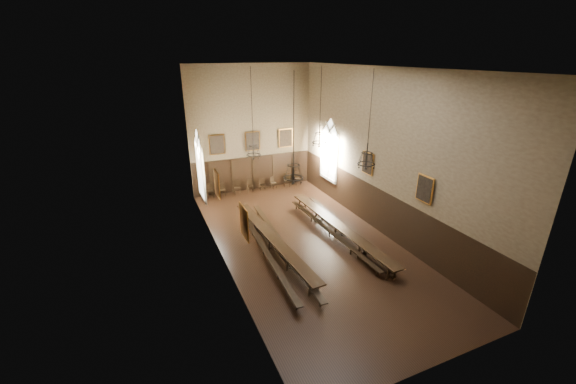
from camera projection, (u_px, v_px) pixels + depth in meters
floor at (306, 243)px, 19.18m from camera, size 9.00×18.00×0.02m
ceiling at (310, 67)px, 15.87m from camera, size 9.00×18.00×0.02m
wall_back at (252, 130)px, 25.22m from camera, size 9.00×0.02×9.00m
wall_front at (451, 249)px, 9.83m from camera, size 9.00×0.02×9.00m
wall_left at (218, 175)px, 15.86m from camera, size 0.02×18.00×9.00m
wall_right at (382, 154)px, 19.19m from camera, size 0.02×18.00×9.00m
wainscot_panelling at (306, 222)px, 18.72m from camera, size 9.00×18.00×2.50m
table_left at (273, 243)px, 18.40m from camera, size 1.18×9.32×0.72m
table_right at (339, 231)px, 19.63m from camera, size 1.02×9.70×0.76m
bench_left_outer at (264, 250)px, 17.96m from camera, size 0.78×9.77×0.44m
bench_left_inner at (282, 246)px, 18.31m from camera, size 0.89×10.20×0.46m
bench_right_inner at (329, 232)px, 19.72m from camera, size 0.53×9.06×0.41m
bench_right_outer at (344, 230)px, 20.01m from camera, size 0.88×9.43×0.42m
chair_0 at (210, 193)px, 25.07m from camera, size 0.46×0.46×1.03m
chair_1 at (223, 192)px, 25.46m from camera, size 0.45×0.45×0.89m
chair_2 at (237, 190)px, 25.78m from camera, size 0.51×0.51×1.00m
chair_3 at (250, 188)px, 26.22m from camera, size 0.46×0.46×0.88m
chair_4 at (262, 186)px, 26.53m from camera, size 0.44×0.44×0.88m
chair_5 at (273, 185)px, 26.84m from camera, size 0.50×0.50×0.88m
chair_6 at (287, 182)px, 27.25m from camera, size 0.58×0.58×1.04m
chair_7 at (297, 180)px, 27.64m from camera, size 0.49×0.49×1.02m
chandelier_back_left at (253, 149)px, 18.97m from camera, size 0.77×0.77×4.66m
chandelier_back_right at (319, 137)px, 20.03m from camera, size 0.83×0.83×4.30m
chandelier_front_left at (293, 171)px, 14.83m from camera, size 0.86×0.86×4.46m
chandelier_front_right at (367, 158)px, 16.35m from camera, size 0.82×0.82×4.36m
portrait_back_0 at (217, 145)px, 24.44m from camera, size 1.10×0.12×1.40m
portrait_back_1 at (253, 141)px, 25.40m from camera, size 1.10×0.12×1.40m
portrait_back_2 at (286, 138)px, 26.36m from camera, size 1.10×0.12×1.40m
portrait_left_0 at (217, 184)px, 17.05m from camera, size 0.12×1.00×1.30m
portrait_left_1 at (244, 222)px, 13.21m from camera, size 0.12×1.00×1.30m
portrait_right_0 at (368, 163)px, 20.29m from camera, size 0.12×1.00×1.30m
portrait_right_1 at (425, 189)px, 16.45m from camera, size 0.12×1.00×1.30m
window_right at (329, 150)px, 24.26m from camera, size 0.20×2.20×4.60m
window_left at (199, 165)px, 20.98m from camera, size 0.20×2.20×4.60m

